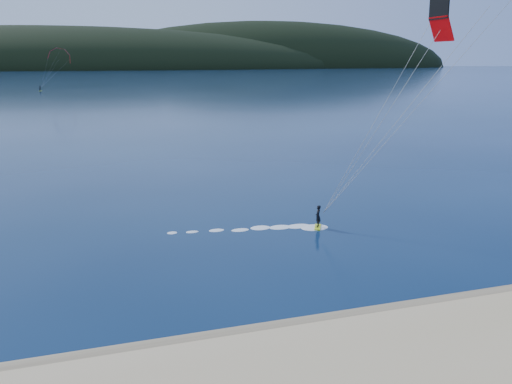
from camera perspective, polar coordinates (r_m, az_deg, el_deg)
The scene contains 4 objects.
wet_sand at distance 21.61m, azimuth -4.28°, elevation -17.15°, with size 220.00×2.50×0.10m.
headland at distance 758.84m, azimuth -16.80°, elevation 13.33°, with size 1200.00×310.00×140.00m.
kitesurfer_near at distance 35.37m, azimuth 24.20°, elevation 17.91°, with size 24.10×6.79×18.64m.
kitesurfer_far at distance 207.59m, azimuth -21.56°, elevation 13.87°, with size 13.00×5.73×14.76m.
Camera 1 is at (-3.77, -13.46, 11.47)m, focal length 35.08 mm.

